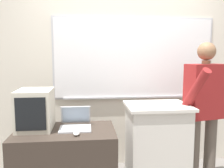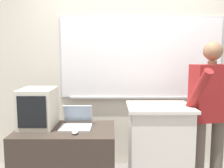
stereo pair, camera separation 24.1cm
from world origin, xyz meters
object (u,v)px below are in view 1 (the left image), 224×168
at_px(side_desk, 66,166).
at_px(person_presenter, 204,106).
at_px(lectern_podium, 156,148).
at_px(laptop, 76,122).
at_px(computer_mouse_by_laptop, 76,133).
at_px(crt_monitor, 35,109).
at_px(wireless_keyboard, 159,105).

bearing_deg(side_desk, person_presenter, 5.70).
xyz_separation_m(lectern_podium, side_desk, (-0.95, -0.09, -0.11)).
relative_size(lectern_podium, person_presenter, 0.60).
bearing_deg(person_presenter, lectern_podium, 174.79).
relative_size(laptop, computer_mouse_by_laptop, 3.12).
distance_m(lectern_podium, side_desk, 0.97).
xyz_separation_m(laptop, crt_monitor, (-0.39, 0.00, 0.15)).
bearing_deg(wireless_keyboard, crt_monitor, 177.27).
relative_size(lectern_podium, side_desk, 0.99).
relative_size(side_desk, person_presenter, 0.60).
relative_size(person_presenter, crt_monitor, 4.02).
bearing_deg(lectern_podium, wireless_keyboard, -97.34).
bearing_deg(computer_mouse_by_laptop, person_presenter, 12.53).
bearing_deg(crt_monitor, laptop, -0.53).
relative_size(side_desk, computer_mouse_by_laptop, 9.78).
bearing_deg(lectern_podium, side_desk, -174.69).
bearing_deg(side_desk, lectern_podium, 5.31).
bearing_deg(computer_mouse_by_laptop, laptop, 94.66).
xyz_separation_m(person_presenter, crt_monitor, (-1.80, -0.07, 0.02)).
xyz_separation_m(lectern_podium, laptop, (-0.85, -0.01, 0.32)).
height_order(side_desk, wireless_keyboard, wireless_keyboard).
height_order(laptop, crt_monitor, crt_monitor).
height_order(lectern_podium, wireless_keyboard, wireless_keyboard).
height_order(lectern_podium, crt_monitor, crt_monitor).
bearing_deg(computer_mouse_by_laptop, lectern_podium, 16.43).
relative_size(lectern_podium, crt_monitor, 2.40).
relative_size(lectern_podium, laptop, 3.10).
bearing_deg(person_presenter, wireless_keyboard, -178.61).
bearing_deg(lectern_podium, computer_mouse_by_laptop, -163.57).
height_order(side_desk, computer_mouse_by_laptop, computer_mouse_by_laptop).
height_order(computer_mouse_by_laptop, crt_monitor, crt_monitor).
distance_m(side_desk, wireless_keyboard, 1.12).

